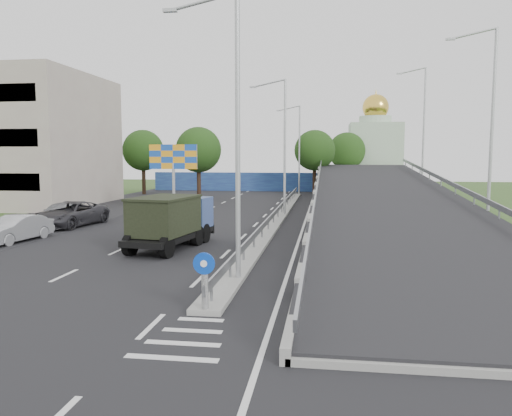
% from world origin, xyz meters
% --- Properties ---
extents(ground, '(160.00, 160.00, 0.00)m').
position_xyz_m(ground, '(0.00, 0.00, 0.00)').
color(ground, '#2D4C1E').
rests_on(ground, ground).
extents(road_surface, '(26.00, 90.00, 0.04)m').
position_xyz_m(road_surface, '(-3.00, 20.00, 0.00)').
color(road_surface, black).
rests_on(road_surface, ground).
extents(parking_strip, '(8.00, 90.00, 0.05)m').
position_xyz_m(parking_strip, '(-16.00, 20.00, 0.00)').
color(parking_strip, black).
rests_on(parking_strip, ground).
extents(median, '(1.00, 44.00, 0.20)m').
position_xyz_m(median, '(0.00, 24.00, 0.10)').
color(median, gray).
rests_on(median, ground).
extents(overpass_ramp, '(10.00, 50.00, 3.50)m').
position_xyz_m(overpass_ramp, '(7.50, 24.00, 1.75)').
color(overpass_ramp, gray).
rests_on(overpass_ramp, ground).
extents(median_guardrail, '(0.09, 44.00, 0.71)m').
position_xyz_m(median_guardrail, '(0.00, 24.00, 0.75)').
color(median_guardrail, gray).
rests_on(median_guardrail, median).
extents(sign_bollard, '(0.64, 0.23, 1.67)m').
position_xyz_m(sign_bollard, '(0.00, 2.17, 1.03)').
color(sign_bollard, black).
rests_on(sign_bollard, median).
extents(lamp_post_near, '(2.74, 0.18, 10.08)m').
position_xyz_m(lamp_post_near, '(0.11, 6.00, 5.81)').
color(lamp_post_near, '#B2B5B7').
rests_on(lamp_post_near, median).
extents(lamp_post_mid, '(2.74, 0.18, 10.08)m').
position_xyz_m(lamp_post_mid, '(0.11, 26.00, 5.81)').
color(lamp_post_mid, '#B2B5B7').
rests_on(lamp_post_mid, median).
extents(lamp_post_far, '(2.74, 0.18, 10.08)m').
position_xyz_m(lamp_post_far, '(0.11, 46.00, 5.81)').
color(lamp_post_far, '#B2B5B7').
rests_on(lamp_post_far, median).
extents(blue_wall, '(30.00, 0.50, 2.40)m').
position_xyz_m(blue_wall, '(-4.00, 52.00, 1.20)').
color(blue_wall, navy).
rests_on(blue_wall, ground).
extents(church, '(7.00, 7.00, 13.80)m').
position_xyz_m(church, '(10.00, 60.00, 5.31)').
color(church, '#B2CCAD').
rests_on(church, ground).
extents(billboard, '(4.00, 0.24, 5.50)m').
position_xyz_m(billboard, '(-9.00, 28.00, 4.19)').
color(billboard, '#B2B5B7').
rests_on(billboard, ground).
extents(tree_left_mid, '(4.80, 4.80, 7.60)m').
position_xyz_m(tree_left_mid, '(-10.00, 40.00, 5.18)').
color(tree_left_mid, black).
rests_on(tree_left_mid, ground).
extents(tree_median_far, '(4.80, 4.80, 7.60)m').
position_xyz_m(tree_median_far, '(2.00, 48.00, 5.18)').
color(tree_median_far, black).
rests_on(tree_median_far, ground).
extents(tree_left_far, '(4.80, 4.80, 7.60)m').
position_xyz_m(tree_left_far, '(-18.00, 45.00, 5.18)').
color(tree_left_far, black).
rests_on(tree_left_far, ground).
extents(tree_ramp_far, '(4.80, 4.80, 7.60)m').
position_xyz_m(tree_ramp_far, '(6.00, 55.00, 5.18)').
color(tree_ramp_far, black).
rests_on(tree_ramp_far, ground).
extents(dump_truck, '(3.14, 6.29, 2.65)m').
position_xyz_m(dump_truck, '(-4.17, 12.24, 1.47)').
color(dump_truck, black).
rests_on(dump_truck, ground).
extents(parked_car_b, '(2.14, 4.53, 1.44)m').
position_xyz_m(parked_car_b, '(-13.01, 12.78, 0.72)').
color(parked_car_b, '#ABACB1').
rests_on(parked_car_b, ground).
extents(parked_car_c, '(3.34, 6.02, 1.59)m').
position_xyz_m(parked_car_c, '(-13.09, 18.70, 0.80)').
color(parked_car_c, '#302F34').
rests_on(parked_car_c, ground).
extents(parked_car_d, '(2.01, 4.63, 1.33)m').
position_xyz_m(parked_car_d, '(-14.71, 20.31, 0.66)').
color(parked_car_d, gray).
rests_on(parked_car_d, ground).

